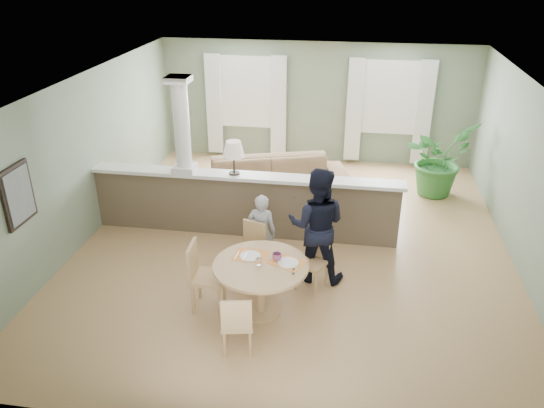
% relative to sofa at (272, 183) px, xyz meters
% --- Properties ---
extents(ground, '(8.00, 8.00, 0.00)m').
position_rel_sofa_xyz_m(ground, '(0.62, -1.45, -0.43)').
color(ground, tan).
rests_on(ground, ground).
extents(room_shell, '(7.02, 8.02, 2.71)m').
position_rel_sofa_xyz_m(room_shell, '(0.59, -0.82, 1.38)').
color(room_shell, gray).
rests_on(room_shell, ground).
extents(pony_wall, '(5.32, 0.38, 2.70)m').
position_rel_sofa_xyz_m(pony_wall, '(-0.37, -1.25, 0.28)').
color(pony_wall, brown).
rests_on(pony_wall, ground).
extents(sofa, '(3.16, 1.97, 0.86)m').
position_rel_sofa_xyz_m(sofa, '(0.00, 0.00, 0.00)').
color(sofa, '#937450').
rests_on(sofa, ground).
extents(houseplant, '(1.74, 1.76, 1.48)m').
position_rel_sofa_xyz_m(houseplant, '(3.17, 1.02, 0.31)').
color(houseplant, '#2D6F2C').
rests_on(houseplant, ground).
extents(dining_table, '(1.26, 1.26, 0.86)m').
position_rel_sofa_xyz_m(dining_table, '(0.40, -3.39, 0.18)').
color(dining_table, tan).
rests_on(dining_table, ground).
extents(chair_far_boy, '(0.49, 0.49, 0.86)m').
position_rel_sofa_xyz_m(chair_far_boy, '(0.09, -2.52, 0.05)').
color(chair_far_boy, tan).
rests_on(chair_far_boy, ground).
extents(chair_far_man, '(0.53, 0.53, 0.88)m').
position_rel_sofa_xyz_m(chair_far_man, '(1.04, -2.65, 0.06)').
color(chair_far_man, tan).
rests_on(chair_far_man, ground).
extents(chair_near, '(0.45, 0.45, 0.84)m').
position_rel_sofa_xyz_m(chair_near, '(0.25, -4.24, 0.03)').
color(chair_near, tan).
rests_on(chair_near, ground).
extents(chair_side, '(0.46, 0.46, 0.97)m').
position_rel_sofa_xyz_m(chair_side, '(-0.42, -3.38, 0.11)').
color(chair_side, tan).
rests_on(chair_side, ground).
extents(child_person, '(0.46, 0.32, 1.23)m').
position_rel_sofa_xyz_m(child_person, '(0.20, -2.26, 0.18)').
color(child_person, gray).
rests_on(child_person, ground).
extents(man_person, '(0.89, 0.71, 1.76)m').
position_rel_sofa_xyz_m(man_person, '(1.04, -2.42, 0.45)').
color(man_person, black).
rests_on(man_person, ground).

